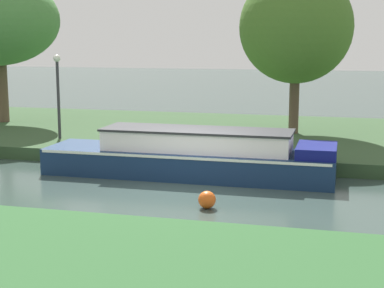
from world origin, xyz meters
TOP-DOWN VIEW (x-y plane):
  - ground_plane at (0.00, 0.00)m, footprint 120.00×120.00m
  - riverbank_far at (0.00, 7.00)m, footprint 72.00×10.00m
  - navy_barge at (-0.22, 1.20)m, footprint 8.00×1.92m
  - willow_tree_centre at (2.00, 6.94)m, footprint 3.94×4.32m
  - lamp_post at (-5.62, 3.91)m, footprint 0.24×0.24m
  - mooring_post_near at (-3.36, 2.60)m, footprint 0.14×0.14m
  - channel_buoy at (0.86, -1.82)m, footprint 0.40×0.40m

SIDE VIEW (x-z plane):
  - ground_plane at x=0.00m, z-range 0.00..0.00m
  - channel_buoy at x=0.86m, z-range 0.00..0.40m
  - riverbank_far at x=0.00m, z-range 0.00..0.40m
  - navy_barge at x=-0.22m, z-range -0.09..1.23m
  - mooring_post_near at x=-3.36m, z-range 0.40..0.98m
  - lamp_post at x=-5.62m, z-range 0.77..3.60m
  - willow_tree_centre at x=2.00m, z-range 1.29..7.00m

